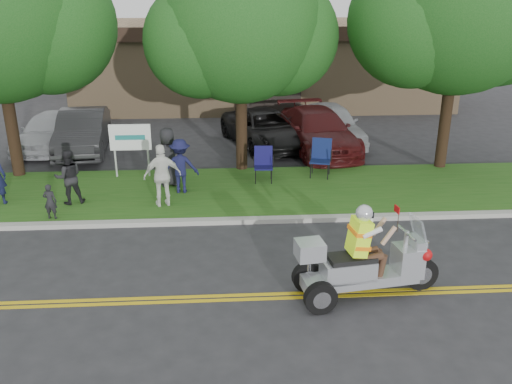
{
  "coord_description": "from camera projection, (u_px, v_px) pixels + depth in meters",
  "views": [
    {
      "loc": [
        -0.1,
        -9.53,
        5.58
      ],
      "look_at": [
        0.63,
        2.0,
        1.22
      ],
      "focal_mm": 38.0,
      "sensor_mm": 36.0,
      "label": 1
    }
  ],
  "objects": [
    {
      "name": "commercial_building",
      "position": [
        262.0,
        62.0,
        28.0
      ],
      "size": [
        18.0,
        8.2,
        4.0
      ],
      "color": "#9E7F5B",
      "rests_on": "ground"
    },
    {
      "name": "spectator_adult_right",
      "position": [
        162.0,
        175.0,
        14.28
      ],
      "size": [
        1.06,
        0.66,
        1.69
      ],
      "primitive_type": "imported",
      "rotation": [
        0.0,
        0.0,
        3.41
      ],
      "color": "white",
      "rests_on": "grass_verge"
    },
    {
      "name": "tree_mid",
      "position": [
        242.0,
        29.0,
        16.1
      ],
      "size": [
        5.88,
        4.8,
        7.05
      ],
      "color": "#332114",
      "rests_on": "ground"
    },
    {
      "name": "spectator_adult_mid",
      "position": [
        69.0,
        177.0,
        14.46
      ],
      "size": [
        0.87,
        0.77,
        1.49
      ],
      "primitive_type": "imported",
      "rotation": [
        0.0,
        0.0,
        3.47
      ],
      "color": "black",
      "rests_on": "grass_verge"
    },
    {
      "name": "ground",
      "position": [
        231.0,
        285.0,
        10.88
      ],
      "size": [
        120.0,
        120.0,
        0.0
      ],
      "primitive_type": "plane",
      "color": "#28282B",
      "rests_on": "ground"
    },
    {
      "name": "lawn_chair_b",
      "position": [
        321.0,
        155.0,
        16.7
      ],
      "size": [
        0.76,
        0.77,
        1.15
      ],
      "rotation": [
        0.0,
        0.0,
        -0.28
      ],
      "color": "black",
      "rests_on": "grass_verge"
    },
    {
      "name": "child_left",
      "position": [
        50.0,
        201.0,
        13.58
      ],
      "size": [
        0.35,
        0.25,
        0.92
      ],
      "primitive_type": "imported",
      "rotation": [
        0.0,
        0.0,
        3.05
      ],
      "color": "black",
      "rests_on": "grass_verge"
    },
    {
      "name": "parked_car_far_right",
      "position": [
        330.0,
        124.0,
        20.57
      ],
      "size": [
        2.34,
        4.63,
        1.51
      ],
      "primitive_type": "imported",
      "rotation": [
        0.0,
        0.0,
        0.13
      ],
      "color": "#9FA2A6",
      "rests_on": "ground"
    },
    {
      "name": "tree_right",
      "position": [
        461.0,
        8.0,
        16.09
      ],
      "size": [
        6.86,
        5.6,
        8.07
      ],
      "color": "#332114",
      "rests_on": "ground"
    },
    {
      "name": "spectator_chair_b",
      "position": [
        168.0,
        157.0,
        15.77
      ],
      "size": [
        0.98,
        0.81,
        1.73
      ],
      "primitive_type": "imported",
      "rotation": [
        0.0,
        0.0,
        3.49
      ],
      "color": "black",
      "rests_on": "grass_verge"
    },
    {
      "name": "parked_car_mid",
      "position": [
        265.0,
        129.0,
        20.21
      ],
      "size": [
        3.56,
        5.21,
        1.33
      ],
      "primitive_type": "imported",
      "rotation": [
        0.0,
        0.0,
        0.31
      ],
      "color": "black",
      "rests_on": "ground"
    },
    {
      "name": "centerline_near",
      "position": [
        232.0,
        300.0,
        10.33
      ],
      "size": [
        60.0,
        0.1,
        0.01
      ],
      "primitive_type": "cube",
      "color": "gold",
      "rests_on": "ground"
    },
    {
      "name": "parked_car_right",
      "position": [
        318.0,
        131.0,
        19.6
      ],
      "size": [
        2.8,
        5.36,
        1.48
      ],
      "primitive_type": "imported",
      "rotation": [
        0.0,
        0.0,
        0.15
      ],
      "color": "#461011",
      "rests_on": "ground"
    },
    {
      "name": "spectator_chair_a",
      "position": [
        181.0,
        166.0,
        15.26
      ],
      "size": [
        1.02,
        0.6,
        1.56
      ],
      "primitive_type": "imported",
      "rotation": [
        0.0,
        0.0,
        3.12
      ],
      "color": "#16173D",
      "rests_on": "grass_verge"
    },
    {
      "name": "parked_car_far_left",
      "position": [
        50.0,
        131.0,
        19.8
      ],
      "size": [
        2.11,
        4.23,
        1.38
      ],
      "primitive_type": "imported",
      "rotation": [
        0.0,
        0.0,
        -0.12
      ],
      "color": "#AAABB1",
      "rests_on": "ground"
    },
    {
      "name": "grass_verge",
      "position": [
        227.0,
        191.0,
        15.71
      ],
      "size": [
        60.0,
        4.0,
        0.1
      ],
      "primitive_type": "cube",
      "color": "#215416",
      "rests_on": "ground"
    },
    {
      "name": "parked_car_left",
      "position": [
        83.0,
        132.0,
        19.44
      ],
      "size": [
        2.06,
        4.7,
        1.5
      ],
      "primitive_type": "imported",
      "rotation": [
        0.0,
        0.0,
        0.1
      ],
      "color": "#29282B",
      "rests_on": "ground"
    },
    {
      "name": "curb",
      "position": [
        229.0,
        221.0,
        13.7
      ],
      "size": [
        60.0,
        0.25,
        0.12
      ],
      "primitive_type": "cube",
      "color": "#A8A89E",
      "rests_on": "ground"
    },
    {
      "name": "centerline_far",
      "position": [
        231.0,
        295.0,
        10.48
      ],
      "size": [
        60.0,
        0.1,
        0.01
      ],
      "primitive_type": "cube",
      "color": "gold",
      "rests_on": "ground"
    },
    {
      "name": "trike_scooter",
      "position": [
        362.0,
        265.0,
        10.25
      ],
      "size": [
        2.91,
        1.09,
        1.9
      ],
      "rotation": [
        0.0,
        0.0,
        0.15
      ],
      "color": "black",
      "rests_on": "ground"
    },
    {
      "name": "business_sign",
      "position": [
        130.0,
        140.0,
        16.42
      ],
      "size": [
        1.25,
        0.06,
        1.75
      ],
      "color": "silver",
      "rests_on": "ground"
    },
    {
      "name": "lawn_chair_a",
      "position": [
        263.0,
        162.0,
        16.27
      ],
      "size": [
        0.58,
        0.6,
        1.04
      ],
      "rotation": [
        0.0,
        0.0,
        -0.06
      ],
      "color": "black",
      "rests_on": "grass_verge"
    }
  ]
}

